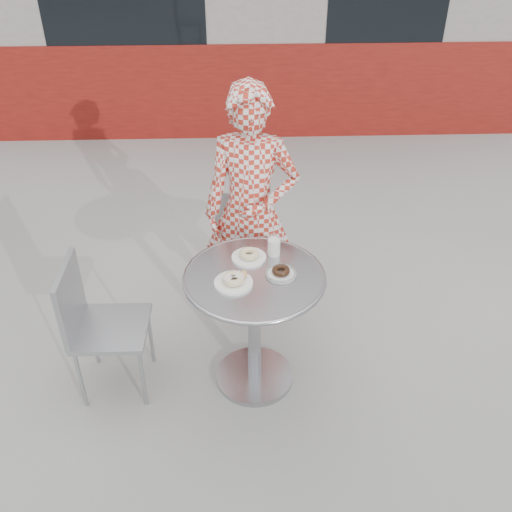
{
  "coord_description": "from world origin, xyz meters",
  "views": [
    {
      "loc": [
        -0.13,
        -2.35,
        2.54
      ],
      "look_at": [
        -0.04,
        0.09,
        0.83
      ],
      "focal_mm": 40.0,
      "sensor_mm": 36.0,
      "label": 1
    }
  ],
  "objects_px": {
    "chair_far": "(249,253)",
    "plate_far": "(249,256)",
    "bistro_table": "(254,303)",
    "seated_person": "(251,212)",
    "plate_checker": "(281,273)",
    "milk_cup": "(274,246)",
    "chair_left": "(114,350)",
    "plate_near": "(234,280)"
  },
  "relations": [
    {
      "from": "seated_person",
      "to": "plate_checker",
      "type": "height_order",
      "value": "seated_person"
    },
    {
      "from": "plate_checker",
      "to": "milk_cup",
      "type": "height_order",
      "value": "milk_cup"
    },
    {
      "from": "plate_checker",
      "to": "milk_cup",
      "type": "xyz_separation_m",
      "value": [
        -0.02,
        0.19,
        0.04
      ]
    },
    {
      "from": "plate_checker",
      "to": "plate_far",
      "type": "bearing_deg",
      "value": 136.64
    },
    {
      "from": "chair_far",
      "to": "plate_near",
      "type": "distance_m",
      "value": 1.16
    },
    {
      "from": "bistro_table",
      "to": "plate_near",
      "type": "relative_size",
      "value": 3.83
    },
    {
      "from": "seated_person",
      "to": "chair_left",
      "type": "bearing_deg",
      "value": -133.04
    },
    {
      "from": "chair_far",
      "to": "plate_near",
      "type": "height_order",
      "value": "plate_near"
    },
    {
      "from": "plate_near",
      "to": "bistro_table",
      "type": "bearing_deg",
      "value": 31.03
    },
    {
      "from": "chair_far",
      "to": "seated_person",
      "type": "xyz_separation_m",
      "value": [
        0.0,
        -0.35,
        0.54
      ]
    },
    {
      "from": "chair_far",
      "to": "seated_person",
      "type": "bearing_deg",
      "value": 104.27
    },
    {
      "from": "bistro_table",
      "to": "plate_checker",
      "type": "distance_m",
      "value": 0.24
    },
    {
      "from": "bistro_table",
      "to": "seated_person",
      "type": "bearing_deg",
      "value": 89.87
    },
    {
      "from": "chair_left",
      "to": "seated_person",
      "type": "relative_size",
      "value": 0.53
    },
    {
      "from": "plate_far",
      "to": "milk_cup",
      "type": "xyz_separation_m",
      "value": [
        0.14,
        0.03,
        0.04
      ]
    },
    {
      "from": "plate_near",
      "to": "milk_cup",
      "type": "distance_m",
      "value": 0.34
    },
    {
      "from": "chair_left",
      "to": "plate_checker",
      "type": "relative_size",
      "value": 5.09
    },
    {
      "from": "bistro_table",
      "to": "chair_left",
      "type": "bearing_deg",
      "value": -179.73
    },
    {
      "from": "plate_far",
      "to": "plate_near",
      "type": "xyz_separation_m",
      "value": [
        -0.08,
        -0.22,
        0.0
      ]
    },
    {
      "from": "chair_left",
      "to": "plate_far",
      "type": "xyz_separation_m",
      "value": [
        0.77,
        0.16,
        0.52
      ]
    },
    {
      "from": "plate_checker",
      "to": "plate_near",
      "type": "bearing_deg",
      "value": -164.57
    },
    {
      "from": "chair_left",
      "to": "milk_cup",
      "type": "xyz_separation_m",
      "value": [
        0.91,
        0.19,
        0.56
      ]
    },
    {
      "from": "bistro_table",
      "to": "plate_far",
      "type": "bearing_deg",
      "value": 98.78
    },
    {
      "from": "chair_left",
      "to": "plate_checker",
      "type": "height_order",
      "value": "chair_left"
    },
    {
      "from": "plate_near",
      "to": "milk_cup",
      "type": "bearing_deg",
      "value": 49.23
    },
    {
      "from": "plate_near",
      "to": "chair_far",
      "type": "bearing_deg",
      "value": 84.19
    },
    {
      "from": "chair_far",
      "to": "plate_far",
      "type": "xyz_separation_m",
      "value": [
        -0.02,
        -0.8,
        0.53
      ]
    },
    {
      "from": "bistro_table",
      "to": "chair_left",
      "type": "distance_m",
      "value": 0.86
    },
    {
      "from": "chair_far",
      "to": "plate_checker",
      "type": "height_order",
      "value": "plate_checker"
    },
    {
      "from": "plate_checker",
      "to": "milk_cup",
      "type": "relative_size",
      "value": 1.43
    },
    {
      "from": "chair_left",
      "to": "plate_checker",
      "type": "distance_m",
      "value": 1.07
    },
    {
      "from": "seated_person",
      "to": "plate_checker",
      "type": "bearing_deg",
      "value": -67.69
    },
    {
      "from": "plate_near",
      "to": "seated_person",
      "type": "bearing_deg",
      "value": 80.92
    },
    {
      "from": "chair_far",
      "to": "milk_cup",
      "type": "relative_size",
      "value": 6.94
    },
    {
      "from": "seated_person",
      "to": "chair_far",
      "type": "bearing_deg",
      "value": 100.16
    },
    {
      "from": "plate_checker",
      "to": "chair_far",
      "type": "bearing_deg",
      "value": 98.37
    },
    {
      "from": "chair_far",
      "to": "bistro_table",
      "type": "bearing_deg",
      "value": 103.82
    },
    {
      "from": "plate_far",
      "to": "milk_cup",
      "type": "height_order",
      "value": "milk_cup"
    },
    {
      "from": "chair_far",
      "to": "seated_person",
      "type": "relative_size",
      "value": 0.5
    },
    {
      "from": "chair_far",
      "to": "plate_checker",
      "type": "distance_m",
      "value": 1.1
    },
    {
      "from": "seated_person",
      "to": "plate_near",
      "type": "distance_m",
      "value": 0.68
    },
    {
      "from": "seated_person",
      "to": "plate_checker",
      "type": "distance_m",
      "value": 0.62
    }
  ]
}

